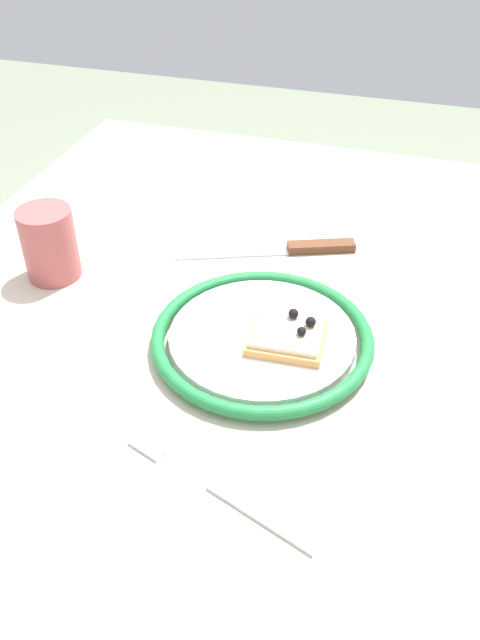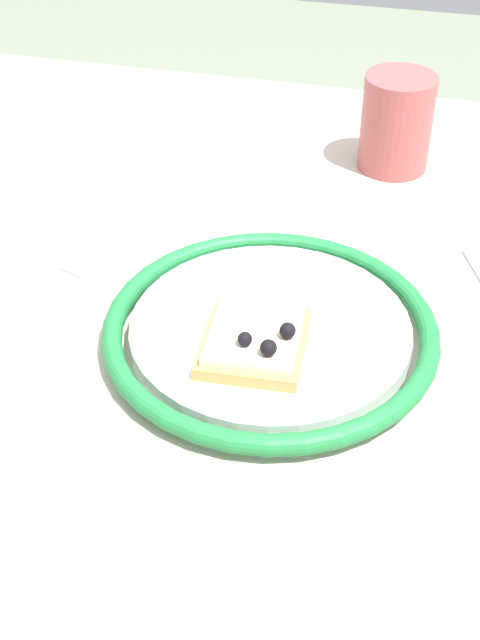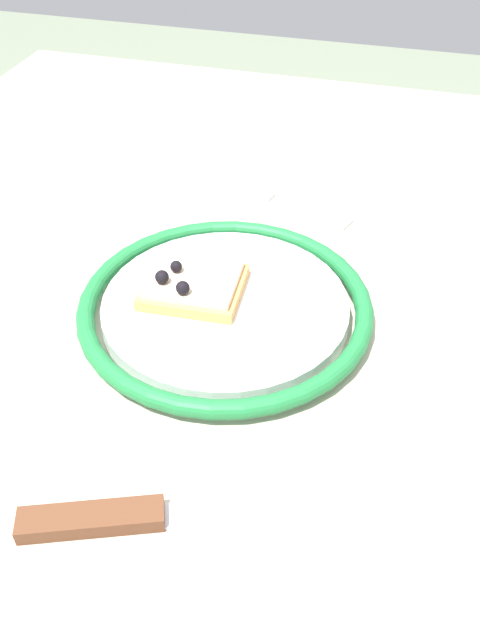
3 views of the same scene
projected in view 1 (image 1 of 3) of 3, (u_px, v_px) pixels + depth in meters
The scene contains 6 objects.
dining_table at pixel (262, 395), 0.79m from camera, with size 1.08×0.91×0.78m.
plate at pixel (266, 339), 0.72m from camera, with size 0.24×0.24×0.02m.
pizza_slice_near at pixel (288, 336), 0.70m from camera, with size 0.07×0.08×0.03m.
knife at pixel (297, 249), 0.88m from camera, with size 0.11×0.23×0.01m.
fork at pixel (217, 488), 0.58m from camera, with size 0.09×0.19×0.00m.
cup at pixel (49, 244), 0.81m from camera, with size 0.07×0.07×0.09m, color #A54C4C.
Camera 1 is at (-0.55, -0.14, 1.25)m, focal length 36.89 mm.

